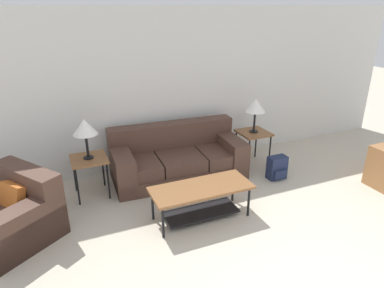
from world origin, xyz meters
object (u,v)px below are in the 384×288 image
object	(u,v)px
table_lamp_left	(85,127)
side_table_left	(89,162)
table_lamp_right	(256,106)
side_table_right	(253,135)
couch	(177,159)
backpack	(277,168)
coffee_table	(201,195)
armchair	(11,216)

from	to	relation	value
table_lamp_left	side_table_left	bearing A→B (deg)	-116.57
side_table_left	table_lamp_right	xyz separation A→B (m)	(2.74, 0.00, 0.52)
side_table_right	table_lamp_left	world-z (taller)	table_lamp_left
table_lamp_left	couch	bearing A→B (deg)	3.39
table_lamp_right	table_lamp_left	bearing A→B (deg)	180.00
couch	backpack	bearing A→B (deg)	-26.93
couch	coffee_table	bearing A→B (deg)	-96.91
side_table_left	table_lamp_right	size ratio (longest dim) A/B	1.02
coffee_table	couch	bearing A→B (deg)	83.09
coffee_table	side_table_right	world-z (taller)	side_table_right
armchair	table_lamp_left	distance (m)	1.42
armchair	table_lamp_right	bearing A→B (deg)	9.68
armchair	table_lamp_left	xyz separation A→B (m)	(1.01, 0.64, 0.76)
side_table_right	couch	bearing A→B (deg)	176.60
side_table_left	side_table_right	distance (m)	2.74
side_table_right	backpack	xyz separation A→B (m)	(0.06, -0.64, -0.34)
coffee_table	side_table_left	distance (m)	1.70
side_table_left	table_lamp_right	distance (m)	2.79
armchair	side_table_right	bearing A→B (deg)	9.68
side_table_left	backpack	distance (m)	2.89
table_lamp_left	backpack	world-z (taller)	table_lamp_left
side_table_left	table_lamp_left	xyz separation A→B (m)	(0.00, 0.00, 0.52)
coffee_table	side_table_right	size ratio (longest dim) A/B	2.20
coffee_table	table_lamp_left	size ratio (longest dim) A/B	2.24
couch	armchair	distance (m)	2.49
couch	side_table_right	world-z (taller)	couch
side_table_right	table_lamp_left	distance (m)	2.79
side_table_right	coffee_table	bearing A→B (deg)	-142.49
coffee_table	table_lamp_right	world-z (taller)	table_lamp_right
table_lamp_right	backpack	xyz separation A→B (m)	(0.06, -0.64, -0.86)
table_lamp_left	table_lamp_right	distance (m)	2.74
table_lamp_right	couch	bearing A→B (deg)	176.60
couch	table_lamp_right	distance (m)	1.56
table_lamp_right	side_table_right	bearing A→B (deg)	-116.57
couch	table_lamp_left	world-z (taller)	table_lamp_left
coffee_table	backpack	bearing A→B (deg)	18.32
couch	table_lamp_left	bearing A→B (deg)	-176.61
side_table_right	table_lamp_left	bearing A→B (deg)	180.00
armchair	side_table_right	size ratio (longest dim) A/B	2.29
couch	table_lamp_left	distance (m)	1.57
coffee_table	table_lamp_right	distance (m)	2.04
table_lamp_right	armchair	bearing A→B (deg)	-170.32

